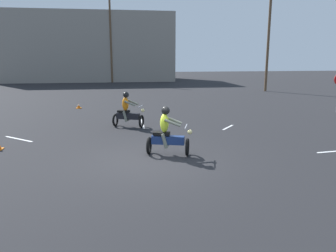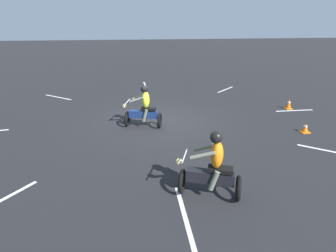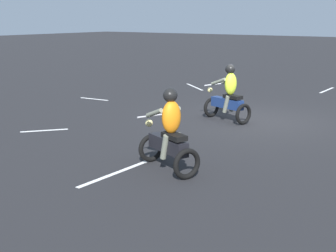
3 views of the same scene
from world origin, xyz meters
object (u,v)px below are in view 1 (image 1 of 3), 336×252
traffic_cone_mid_center (79,106)px  motorcycle_rider_foreground (167,134)px  motorcycle_rider_background (127,112)px  utility_pole_far (111,39)px  utility_pole_near (268,43)px

traffic_cone_mid_center → motorcycle_rider_foreground: bearing=-69.3°
motorcycle_rider_foreground → motorcycle_rider_background: size_ratio=1.00×
traffic_cone_mid_center → utility_pole_far: utility_pole_far is taller
motorcycle_rider_foreground → utility_pole_near: bearing=163.6°
motorcycle_rider_background → utility_pole_near: size_ratio=0.19×
motorcycle_rider_background → traffic_cone_mid_center: (-2.92, 6.13, -0.58)m
motorcycle_rider_foreground → utility_pole_near: size_ratio=0.19×
motorcycle_rider_foreground → utility_pole_near: 22.97m
motorcycle_rider_background → traffic_cone_mid_center: size_ratio=5.19×
motorcycle_rider_background → traffic_cone_mid_center: 6.81m
utility_pole_far → motorcycle_rider_foreground: bearing=-85.9°
utility_pole_far → utility_pole_near: bearing=-41.5°
motorcycle_rider_background → traffic_cone_mid_center: bearing=-132.1°
motorcycle_rider_background → utility_pole_far: bearing=-155.3°
motorcycle_rider_foreground → motorcycle_rider_background: bearing=-149.4°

